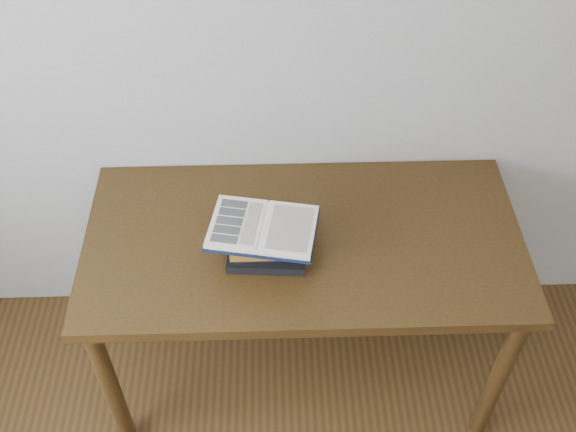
{
  "coord_description": "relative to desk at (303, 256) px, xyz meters",
  "views": [
    {
      "loc": [
        -0.05,
        -0.1,
        2.44
      ],
      "look_at": [
        -0.01,
        1.3,
        0.97
      ],
      "focal_mm": 42.0,
      "sensor_mm": 36.0,
      "label": 1
    }
  ],
  "objects": [
    {
      "name": "desk",
      "position": [
        0.0,
        0.0,
        0.0
      ],
      "size": [
        1.45,
        0.73,
        0.78
      ],
      "color": "#412A10",
      "rests_on": "ground"
    },
    {
      "name": "book_stack",
      "position": [
        -0.13,
        -0.07,
        0.15
      ],
      "size": [
        0.28,
        0.18,
        0.12
      ],
      "color": "black",
      "rests_on": "desk"
    },
    {
      "name": "open_book",
      "position": [
        -0.13,
        -0.07,
        0.23
      ],
      "size": [
        0.37,
        0.29,
        0.03
      ],
      "rotation": [
        0.0,
        0.0,
        -0.18
      ],
      "color": "black",
      "rests_on": "book_stack"
    }
  ]
}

